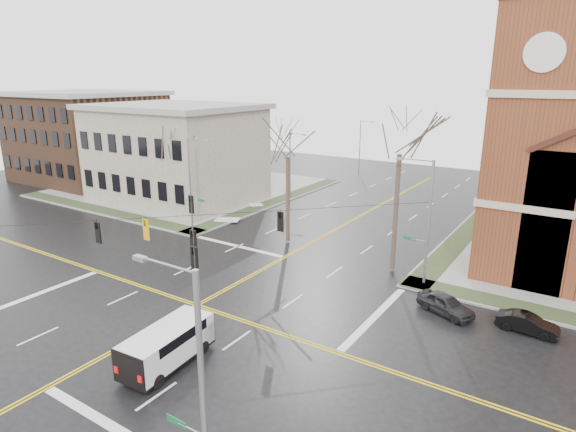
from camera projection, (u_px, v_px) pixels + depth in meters
The scene contains 18 objects.
ground at pixel (197, 305), 31.85m from camera, with size 120.00×120.00×0.00m, color black.
sidewalks at pixel (197, 304), 31.83m from camera, with size 80.00×80.00×0.17m.
road_markings at pixel (197, 305), 31.85m from camera, with size 100.00×100.00×0.01m.
civic_building_a at pixel (176, 155), 57.96m from camera, with size 18.00×14.00×11.00m, color gray.
civic_building_b at pixel (88, 138), 69.94m from camera, with size 18.00×16.00×12.00m, color brown.
signal_pole_ne at pixel (426, 219), 33.76m from camera, with size 2.75×0.22×9.00m.
signal_pole_nw at pixel (191, 182), 45.67m from camera, with size 2.75×0.22×9.00m.
signal_pole_se at pixel (198, 391), 15.28m from camera, with size 2.75×0.22×9.00m.
span_wires at pixel (192, 215), 30.12m from camera, with size 23.02×23.02×0.03m.
traffic_signals at pixel (185, 230), 29.80m from camera, with size 8.21×8.26×1.30m.
streetlight_north_a at pixel (291, 163), 58.71m from camera, with size 2.30×0.20×8.00m.
streetlight_north_b at pixel (361, 144), 74.78m from camera, with size 2.30×0.20×8.00m.
cargo_van at pixel (170, 342), 25.18m from camera, with size 2.48×5.53×2.05m.
parked_car_a at pixel (446, 304), 30.60m from camera, with size 1.53×3.81×1.30m, color black.
parked_car_b at pixel (527, 324), 28.34m from camera, with size 1.20×3.44×1.13m, color black.
tree_nw_far at pixel (180, 150), 48.50m from camera, with size 4.00×4.00×10.22m.
tree_nw_near at pixel (288, 151), 41.71m from camera, with size 4.00×4.00×11.50m.
tree_ne at pixel (400, 146), 34.83m from camera, with size 4.00×4.00×13.47m.
Camera 1 is at (20.89, -20.91, 14.57)m, focal length 30.00 mm.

